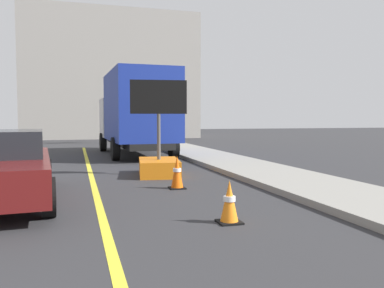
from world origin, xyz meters
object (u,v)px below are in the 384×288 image
highway_guide_sign (153,90)px  traffic_cone_mid_lane (229,202)px  box_truck (136,112)px  traffic_cone_far_lane (177,172)px  arrow_board_trailer (159,158)px

highway_guide_sign → traffic_cone_mid_lane: (-2.46, -19.41, -3.09)m
box_truck → traffic_cone_far_lane: box_truck is taller
box_truck → highway_guide_sign: highway_guide_sign is taller
highway_guide_sign → arrow_board_trailer: bearing=-100.0°
arrow_board_trailer → box_truck: (0.28, 6.34, 1.41)m
box_truck → traffic_cone_far_lane: bearing=-92.1°
arrow_board_trailer → traffic_cone_far_lane: bearing=-90.9°
arrow_board_trailer → box_truck: size_ratio=0.37×
highway_guide_sign → traffic_cone_mid_lane: bearing=-97.2°
arrow_board_trailer → traffic_cone_mid_lane: arrow_board_trailer is taller
traffic_cone_mid_lane → arrow_board_trailer: bearing=90.0°
arrow_board_trailer → traffic_cone_far_lane: 2.27m
highway_guide_sign → traffic_cone_far_lane: size_ratio=6.53×
arrow_board_trailer → traffic_cone_far_lane: arrow_board_trailer is taller
box_truck → arrow_board_trailer: bearing=-92.5°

